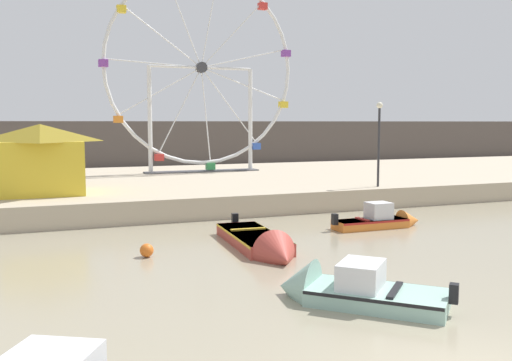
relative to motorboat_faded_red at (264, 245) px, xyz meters
The scene contains 9 objects.
quay_promenade 15.82m from the motorboat_faded_red, 91.31° to the left, with size 110.00×18.70×1.02m, color #B7A88E.
distant_town_skyline 39.76m from the motorboat_faded_red, 90.52° to the left, with size 140.00×3.00×4.40m, color #564C47.
motorboat_faded_red is the anchor object (origin of this frame).
motorboat_seafoam 5.57m from the motorboat_faded_red, 92.20° to the right, with size 3.95×3.96×1.57m.
motorboat_orange_hull 6.66m from the motorboat_faded_red, 20.05° to the left, with size 4.13×1.05×1.35m.
ferris_wheel_white_frame 20.86m from the motorboat_faded_red, 79.73° to the left, with size 12.89×1.20×13.21m.
carnival_booth_yellow_awning 12.83m from the motorboat_faded_red, 121.96° to the left, with size 4.13×3.94×3.20m.
promenade_lamp_near 12.47m from the motorboat_faded_red, 38.27° to the left, with size 0.32×0.32×4.30m.
mooring_buoy_orange 3.82m from the motorboat_faded_red, 169.57° to the left, with size 0.44×0.44×0.44m, color orange.
Camera 1 is at (-6.70, -6.97, 4.30)m, focal length 39.85 mm.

